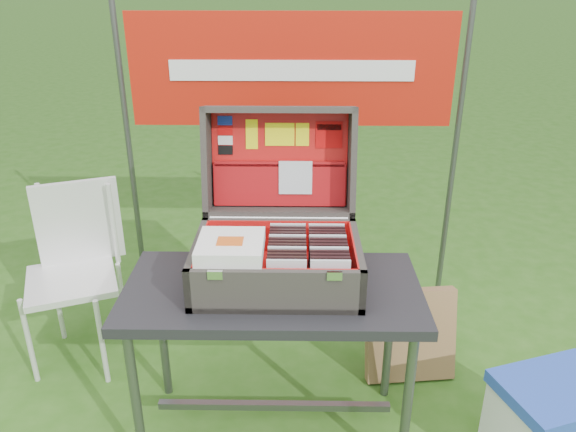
{
  "coord_description": "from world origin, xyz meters",
  "views": [
    {
      "loc": [
        0.03,
        -1.71,
        1.76
      ],
      "look_at": [
        -0.0,
        0.1,
        0.96
      ],
      "focal_mm": 35.0,
      "sensor_mm": 36.0,
      "label": 1
    }
  ],
  "objects_px": {
    "suitcase": "(277,205)",
    "cardboard_box": "(410,335)",
    "cooler": "(552,424)",
    "table": "(273,362)",
    "chair": "(72,283)"
  },
  "relations": [
    {
      "from": "suitcase",
      "to": "cardboard_box",
      "type": "height_order",
      "value": "suitcase"
    },
    {
      "from": "suitcase",
      "to": "cooler",
      "type": "distance_m",
      "value": 1.33
    },
    {
      "from": "table",
      "to": "cardboard_box",
      "type": "distance_m",
      "value": 0.72
    },
    {
      "from": "table",
      "to": "cooler",
      "type": "height_order",
      "value": "table"
    },
    {
      "from": "cooler",
      "to": "chair",
      "type": "relative_size",
      "value": 0.49
    },
    {
      "from": "cooler",
      "to": "cardboard_box",
      "type": "height_order",
      "value": "cardboard_box"
    },
    {
      "from": "table",
      "to": "chair",
      "type": "bearing_deg",
      "value": 154.77
    },
    {
      "from": "chair",
      "to": "cooler",
      "type": "bearing_deg",
      "value": -38.33
    },
    {
      "from": "suitcase",
      "to": "cooler",
      "type": "relative_size",
      "value": 1.45
    },
    {
      "from": "suitcase",
      "to": "cooler",
      "type": "xyz_separation_m",
      "value": [
        1.04,
        -0.25,
        -0.79
      ]
    },
    {
      "from": "chair",
      "to": "cardboard_box",
      "type": "distance_m",
      "value": 1.58
    },
    {
      "from": "suitcase",
      "to": "cardboard_box",
      "type": "relative_size",
      "value": 1.41
    },
    {
      "from": "table",
      "to": "cooler",
      "type": "bearing_deg",
      "value": -8.36
    },
    {
      "from": "table",
      "to": "chair",
      "type": "xyz_separation_m",
      "value": [
        -0.95,
        0.45,
        0.09
      ]
    },
    {
      "from": "table",
      "to": "suitcase",
      "type": "distance_m",
      "value": 0.64
    }
  ]
}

